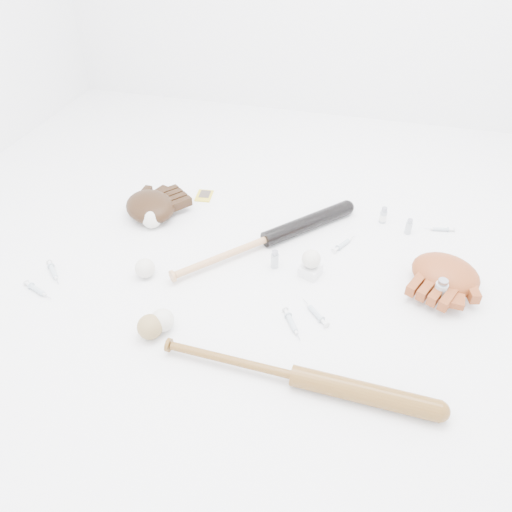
% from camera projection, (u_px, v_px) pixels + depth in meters
% --- Properties ---
extents(bat_dark, '(0.64, 0.69, 0.06)m').
position_uv_depth(bat_dark, '(267.00, 239.00, 1.97)').
color(bat_dark, black).
rests_on(bat_dark, ground).
extents(bat_wood, '(0.86, 0.09, 0.06)m').
position_uv_depth(bat_wood, '(295.00, 376.00, 1.46)').
color(bat_wood, brown).
rests_on(bat_wood, ground).
extents(glove_dark, '(0.40, 0.40, 0.10)m').
position_uv_depth(glove_dark, '(150.00, 206.00, 2.12)').
color(glove_dark, black).
rests_on(glove_dark, ground).
extents(glove_tan, '(0.38, 0.38, 0.10)m').
position_uv_depth(glove_tan, '(445.00, 274.00, 1.78)').
color(glove_tan, brown).
rests_on(glove_tan, ground).
extents(trading_card, '(0.08, 0.10, 0.01)m').
position_uv_depth(trading_card, '(204.00, 196.00, 2.27)').
color(trading_card, gold).
rests_on(trading_card, ground).
extents(pedestal, '(0.09, 0.09, 0.04)m').
position_uv_depth(pedestal, '(310.00, 270.00, 1.84)').
color(pedestal, white).
rests_on(pedestal, ground).
extents(baseball_on_pedestal, '(0.07, 0.07, 0.07)m').
position_uv_depth(baseball_on_pedestal, '(311.00, 259.00, 1.81)').
color(baseball_on_pedestal, silver).
rests_on(baseball_on_pedestal, pedestal).
extents(baseball_left, '(0.07, 0.07, 0.07)m').
position_uv_depth(baseball_left, '(145.00, 268.00, 1.83)').
color(baseball_left, silver).
rests_on(baseball_left, ground).
extents(baseball_upper, '(0.08, 0.08, 0.08)m').
position_uv_depth(baseball_upper, '(152.00, 219.00, 2.06)').
color(baseball_upper, silver).
rests_on(baseball_upper, ground).
extents(baseball_mid, '(0.08, 0.08, 0.08)m').
position_uv_depth(baseball_mid, '(162.00, 320.00, 1.62)').
color(baseball_mid, silver).
rests_on(baseball_mid, ground).
extents(baseball_aged, '(0.08, 0.08, 0.08)m').
position_uv_depth(baseball_aged, '(150.00, 327.00, 1.60)').
color(baseball_aged, olive).
rests_on(baseball_aged, ground).
extents(syringe_0, '(0.13, 0.13, 0.02)m').
position_uv_depth(syringe_0, '(53.00, 272.00, 1.85)').
color(syringe_0, '#ADBCC6').
rests_on(syringe_0, ground).
extents(syringe_1, '(0.13, 0.13, 0.02)m').
position_uv_depth(syringe_1, '(316.00, 313.00, 1.69)').
color(syringe_1, '#ADBCC6').
rests_on(syringe_1, ground).
extents(syringe_2, '(0.10, 0.14, 0.02)m').
position_uv_depth(syringe_2, '(343.00, 244.00, 1.98)').
color(syringe_2, '#ADBCC6').
rests_on(syringe_2, ground).
extents(syringe_3, '(0.11, 0.15, 0.02)m').
position_uv_depth(syringe_3, '(292.00, 323.00, 1.65)').
color(syringe_3, '#ADBCC6').
rests_on(syringe_3, ground).
extents(syringe_4, '(0.14, 0.05, 0.02)m').
position_uv_depth(syringe_4, '(441.00, 229.00, 2.06)').
color(syringe_4, '#ADBCC6').
rests_on(syringe_4, ground).
extents(syringe_5, '(0.16, 0.08, 0.02)m').
position_uv_depth(syringe_5, '(37.00, 290.00, 1.78)').
color(syringe_5, '#ADBCC6').
rests_on(syringe_5, ground).
extents(vial_0, '(0.03, 0.03, 0.07)m').
position_uv_depth(vial_0, '(383.00, 215.00, 2.09)').
color(vial_0, '#A9B2B9').
rests_on(vial_0, ground).
extents(vial_1, '(0.03, 0.03, 0.07)m').
position_uv_depth(vial_1, '(409.00, 226.00, 2.03)').
color(vial_1, '#A9B2B9').
rests_on(vial_1, ground).
extents(vial_2, '(0.03, 0.03, 0.08)m').
position_uv_depth(vial_2, '(275.00, 259.00, 1.86)').
color(vial_2, '#A9B2B9').
rests_on(vial_2, ground).
extents(vial_3, '(0.04, 0.04, 0.10)m').
position_uv_depth(vial_3, '(440.00, 291.00, 1.71)').
color(vial_3, '#A9B2B9').
rests_on(vial_3, ground).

